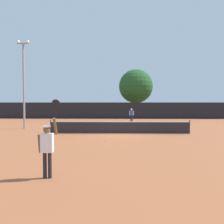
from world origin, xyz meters
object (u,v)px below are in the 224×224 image
at_px(light_pole, 24,79).
at_px(parked_car_mid, 173,112).
at_px(player_receiving, 132,114).
at_px(tennis_ball, 106,141).
at_px(large_tree, 136,86).
at_px(parked_car_near, 154,112).
at_px(player_serving, 48,143).

height_order(light_pole, parked_car_mid, light_pole).
height_order(player_receiving, parked_car_mid, parked_car_mid).
distance_m(tennis_ball, light_pole, 11.39).
relative_size(tennis_ball, large_tree, 0.01).
xyz_separation_m(player_receiving, parked_car_near, (5.01, 13.55, -0.26)).
height_order(light_pole, parked_car_near, light_pole).
xyz_separation_m(tennis_ball, light_pole, (-7.95, 6.74, 4.61)).
height_order(player_serving, parked_car_mid, player_serving).
distance_m(light_pole, large_tree, 21.86).
bearing_deg(parked_car_mid, parked_car_near, -177.08).
bearing_deg(player_receiving, player_serving, 79.33).
height_order(player_receiving, tennis_ball, player_receiving).
relative_size(large_tree, parked_car_near, 1.94).
bearing_deg(parked_car_near, player_serving, -105.81).
bearing_deg(parked_car_near, large_tree, -141.25).
relative_size(light_pole, large_tree, 0.99).
distance_m(player_receiving, parked_car_mid, 16.63).
height_order(tennis_ball, large_tree, large_tree).
bearing_deg(parked_car_near, player_receiving, -111.59).
distance_m(light_pole, parked_car_mid, 29.44).
bearing_deg(player_receiving, parked_car_near, -110.27).
bearing_deg(light_pole, parked_car_near, 54.08).
xyz_separation_m(light_pole, large_tree, (11.88, 18.34, 0.63)).
distance_m(parked_car_near, parked_car_mid, 3.79).
height_order(player_serving, tennis_ball, player_serving).
bearing_deg(large_tree, tennis_ball, -98.91).
bearing_deg(light_pole, large_tree, 57.07).
relative_size(light_pole, parked_car_mid, 1.86).
xyz_separation_m(player_receiving, tennis_ball, (-2.53, -14.56, -1.00)).
bearing_deg(tennis_ball, large_tree, 81.09).
bearing_deg(player_serving, player_receiving, 79.33).
height_order(tennis_ball, parked_car_mid, parked_car_mid).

